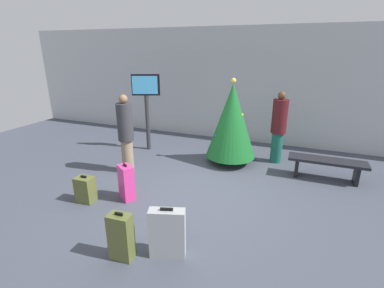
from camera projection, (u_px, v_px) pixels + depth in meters
name	position (u px, v px, depth m)	size (l,w,h in m)	color
ground_plane	(196.00, 192.00, 5.80)	(16.00, 16.00, 0.00)	#424754
back_wall	(241.00, 86.00, 8.65)	(16.00, 0.20, 3.46)	#B7BCC1
holiday_tree	(232.00, 121.00, 6.96)	(1.25, 1.25, 2.17)	#4C3319
flight_info_kiosk	(146.00, 99.00, 7.82)	(0.75, 0.37, 2.16)	#333338
waiting_bench	(327.00, 164.00, 6.28)	(1.64, 0.44, 0.48)	black
traveller_0	(126.00, 133.00, 6.47)	(0.45, 0.45, 1.86)	gray
traveller_1	(279.00, 126.00, 7.06)	(0.47, 0.47, 1.84)	#19594C
suitcase_0	(167.00, 233.00, 3.93)	(0.54, 0.33, 0.78)	#9EA0A5
suitcase_1	(126.00, 183.00, 5.45)	(0.39, 0.35, 0.74)	#E5388C
suitcase_2	(121.00, 237.00, 3.89)	(0.34, 0.22, 0.74)	#59602D
suitcase_3	(85.00, 189.00, 5.39)	(0.35, 0.26, 0.55)	#59602D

